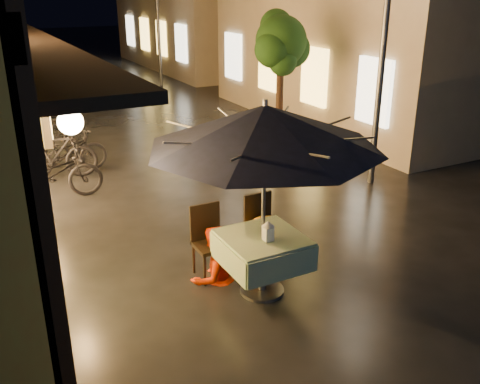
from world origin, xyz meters
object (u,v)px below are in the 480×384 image
cafe_table (263,250)px  patio_umbrella (265,127)px  table_lantern (268,230)px  person_yellow (266,218)px  person_orange (213,229)px  streetlamp_near (385,28)px  bicycle_0 (50,175)px

cafe_table → patio_umbrella: (0.00, 0.00, 1.56)m
table_lantern → person_yellow: 0.80m
person_yellow → person_orange: bearing=3.6°
table_lantern → person_orange: size_ratio=0.17×
streetlamp_near → person_orange: bearing=-156.1°
cafe_table → patio_umbrella: size_ratio=0.36×
streetlamp_near → patio_umbrella: streetlamp_near is taller
streetlamp_near → cafe_table: (-3.89, -2.48, -2.33)m
person_yellow → table_lantern: bearing=66.0°
streetlamp_near → table_lantern: (-3.89, -2.60, -2.00)m
patio_umbrella → table_lantern: 1.24m
table_lantern → bicycle_0: 4.92m
person_orange → bicycle_0: 4.11m
streetlamp_near → patio_umbrella: bearing=-147.5°
cafe_table → table_lantern: 0.35m
cafe_table → person_orange: person_orange is taller
person_orange → bicycle_0: (-1.41, 3.86, -0.24)m
cafe_table → patio_umbrella: 1.56m
person_yellow → bicycle_0: bearing=-56.0°
streetlamp_near → person_yellow: (-3.52, -1.91, -2.20)m
table_lantern → person_yellow: (0.37, 0.68, -0.20)m
patio_umbrella → table_lantern: size_ratio=11.07×
streetlamp_near → table_lantern: bearing=-146.3°
person_yellow → patio_umbrella: bearing=61.2°
streetlamp_near → patio_umbrella: 4.67m
streetlamp_near → person_yellow: bearing=-151.5°
table_lantern → person_orange: (-0.40, 0.70, -0.20)m
cafe_table → patio_umbrella: patio_umbrella is taller
person_orange → bicycle_0: person_orange is taller
table_lantern → person_yellow: size_ratio=0.18×
cafe_table → person_orange: size_ratio=0.69×
patio_umbrella → person_orange: size_ratio=1.92×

